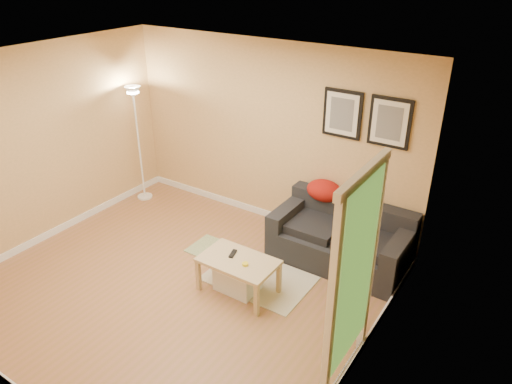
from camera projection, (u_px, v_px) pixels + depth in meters
floor at (179, 285)px, 5.77m from camera, size 4.50×4.50×0.00m
ceiling at (159, 67)px, 4.60m from camera, size 4.50×4.50×0.00m
wall_back at (269, 135)px, 6.67m from camera, size 4.50×0.00×4.50m
wall_left at (42, 146)px, 6.29m from camera, size 0.00×4.00×4.00m
wall_right at (368, 253)px, 4.08m from camera, size 0.00×4.00×4.00m
baseboard_back at (267, 214)px, 7.23m from camera, size 4.50×0.02×0.10m
baseboard_left at (60, 228)px, 6.85m from camera, size 0.02×4.00×0.10m
baseboard_right at (353, 361)px, 4.65m from camera, size 0.02×4.00×0.10m
sofa at (340, 236)px, 6.06m from camera, size 1.70×0.90×0.75m
red_throw at (324, 191)px, 6.32m from camera, size 0.48×0.36×0.28m
plaid_throw at (353, 197)px, 6.14m from camera, size 0.45×0.32×0.10m
framed_print_left at (342, 114)px, 5.90m from camera, size 0.50×0.04×0.60m
framed_print_right at (390, 122)px, 5.60m from camera, size 0.50×0.04×0.60m
area_rug at (259, 278)px, 5.88m from camera, size 1.25×0.85×0.01m
green_runner at (216, 250)px, 6.43m from camera, size 0.70×0.50×0.01m
coffee_table at (239, 275)px, 5.58m from camera, size 0.97×0.70×0.44m
remote_control at (233, 254)px, 5.57m from camera, size 0.09×0.17×0.02m
tape_roll at (245, 264)px, 5.38m from camera, size 0.07×0.07×0.03m
storage_bin at (238, 278)px, 5.64m from camera, size 0.50×0.37×0.31m
side_table at (349, 314)px, 4.91m from camera, size 0.36×0.36×0.55m
book_stack at (354, 290)px, 4.77m from camera, size 0.22×0.25×0.07m
floor_lamp at (139, 148)px, 7.43m from camera, size 0.24×0.24×1.83m
doorway at (352, 286)px, 4.11m from camera, size 0.12×1.01×2.13m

